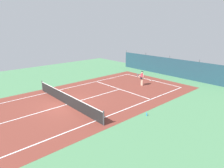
# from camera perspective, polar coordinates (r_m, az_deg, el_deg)

# --- Properties ---
(ground_plane) EXTENTS (36.00, 36.00, 0.00)m
(ground_plane) POSITION_cam_1_polar(r_m,az_deg,el_deg) (17.62, -12.91, -5.83)
(ground_plane) COLOR #4C8456
(court_surface) EXTENTS (11.02, 26.60, 0.01)m
(court_surface) POSITION_cam_1_polar(r_m,az_deg,el_deg) (17.62, -12.91, -5.82)
(court_surface) COLOR brown
(court_surface) RESTS_ON ground
(tennis_net) EXTENTS (10.12, 0.10, 1.10)m
(tennis_net) POSITION_cam_1_polar(r_m,az_deg,el_deg) (17.44, -13.02, -4.28)
(tennis_net) COLOR black
(tennis_net) RESTS_ON ground
(back_fence) EXTENTS (16.30, 0.98, 2.70)m
(back_fence) POSITION_cam_1_polar(r_m,az_deg,el_deg) (28.46, 16.53, 3.88)
(back_fence) COLOR #1E3D4C
(back_fence) RESTS_ON ground
(tennis_player) EXTENTS (0.83, 0.66, 1.64)m
(tennis_player) POSITION_cam_1_polar(r_m,az_deg,el_deg) (22.52, 8.67, 1.92)
(tennis_player) COLOR beige
(tennis_player) RESTS_ON ground
(tennis_ball_near_player) EXTENTS (0.07, 0.07, 0.07)m
(tennis_ball_near_player) POSITION_cam_1_polar(r_m,az_deg,el_deg) (21.58, -12.40, -1.51)
(tennis_ball_near_player) COLOR #CCDB33
(tennis_ball_near_player) RESTS_ON ground
(parked_car) EXTENTS (2.38, 4.38, 1.68)m
(parked_car) POSITION_cam_1_polar(r_m,az_deg,el_deg) (29.92, 21.09, 4.39)
(parked_car) COLOR silver
(parked_car) RESTS_ON ground
(water_bottle) EXTENTS (0.08, 0.08, 0.24)m
(water_bottle) POSITION_cam_1_polar(r_m,az_deg,el_deg) (15.34, 10.02, -8.64)
(water_bottle) COLOR #338CD8
(water_bottle) RESTS_ON ground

